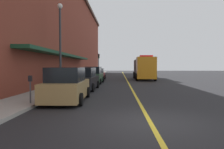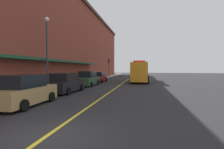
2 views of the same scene
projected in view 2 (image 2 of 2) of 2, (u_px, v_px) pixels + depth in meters
ground_plane at (126, 81)px, 30.23m from camera, size 112.00×112.00×0.00m
sidewalk_left at (92, 80)px, 31.37m from camera, size 2.40×70.00×0.15m
lane_center_stripe at (126, 81)px, 30.23m from camera, size 0.16×70.00×0.01m
brick_building_left at (51, 41)px, 31.46m from camera, size 13.41×64.00×14.39m
parked_car_0 at (24, 91)px, 10.42m from camera, size 2.18×4.53×1.86m
parked_car_1 at (66, 83)px, 15.97m from camera, size 2.20×4.57×1.81m
parked_car_2 at (88, 79)px, 22.21m from camera, size 2.03×4.71×1.87m
parked_car_3 at (99, 77)px, 28.01m from camera, size 1.96×4.65×1.63m
utility_truck at (140, 72)px, 28.33m from camera, size 2.91×9.32×3.34m
parking_meter_1 at (91, 76)px, 28.05m from camera, size 0.14×0.18×1.33m
street_lamp_left at (47, 46)px, 16.50m from camera, size 0.44×0.44×6.94m
traffic_light_near at (109, 64)px, 42.01m from camera, size 0.38×0.36×4.30m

